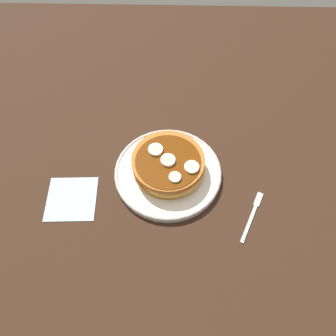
# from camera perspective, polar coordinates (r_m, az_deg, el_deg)

# --- Properties ---
(ground_plane) EXTENTS (1.40, 1.40, 0.03)m
(ground_plane) POSITION_cam_1_polar(r_m,az_deg,el_deg) (0.79, 0.00, -1.67)
(ground_plane) COLOR black
(plate) EXTENTS (0.25, 0.25, 0.02)m
(plate) POSITION_cam_1_polar(r_m,az_deg,el_deg) (0.76, 0.00, -0.75)
(plate) COLOR silver
(plate) RESTS_ON ground_plane
(pancake_stack) EXTENTS (0.17, 0.17, 0.04)m
(pancake_stack) POSITION_cam_1_polar(r_m,az_deg,el_deg) (0.74, -0.04, 0.49)
(pancake_stack) COLOR #A36B27
(pancake_stack) RESTS_ON plate
(banana_slice_0) EXTENTS (0.03, 0.03, 0.01)m
(banana_slice_0) POSITION_cam_1_polar(r_m,az_deg,el_deg) (0.72, -0.05, 1.52)
(banana_slice_0) COLOR #FAE9C6
(banana_slice_0) RESTS_ON pancake_stack
(banana_slice_1) EXTENTS (0.03, 0.03, 0.01)m
(banana_slice_1) POSITION_cam_1_polar(r_m,az_deg,el_deg) (0.70, 1.21, -1.62)
(banana_slice_1) COLOR #EFF4BC
(banana_slice_1) RESTS_ON pancake_stack
(banana_slice_2) EXTENTS (0.03, 0.03, 0.01)m
(banana_slice_2) POSITION_cam_1_polar(r_m,az_deg,el_deg) (0.72, 4.13, 0.14)
(banana_slice_2) COLOR #F2EAB7
(banana_slice_2) RESTS_ON pancake_stack
(banana_slice_3) EXTENTS (0.03, 0.03, 0.01)m
(banana_slice_3) POSITION_cam_1_polar(r_m,az_deg,el_deg) (0.74, -2.18, 3.18)
(banana_slice_3) COLOR #F5F4B5
(banana_slice_3) RESTS_ON pancake_stack
(napkin) EXTENTS (0.11, 0.11, 0.00)m
(napkin) POSITION_cam_1_polar(r_m,az_deg,el_deg) (0.77, -16.40, -5.10)
(napkin) COLOR #99B2BF
(napkin) RESTS_ON ground_plane
(fork) EXTENTS (0.06, 0.12, 0.01)m
(fork) POSITION_cam_1_polar(r_m,az_deg,el_deg) (0.75, 14.52, -7.62)
(fork) COLOR silver
(fork) RESTS_ON ground_plane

